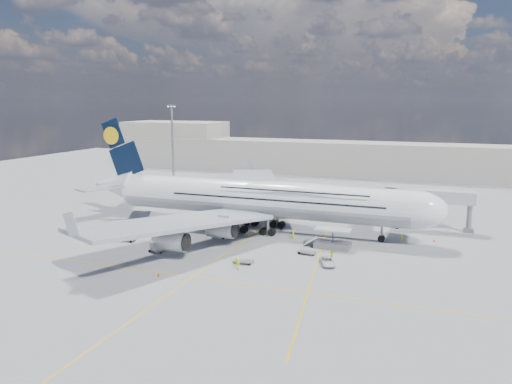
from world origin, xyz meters
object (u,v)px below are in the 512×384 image
(cone_wing_left_inner, at_px, (277,216))
(light_mast, at_px, (173,147))
(airliner, at_px, (260,198))
(service_van, at_px, (327,261))
(jet_bridge, at_px, (413,198))
(dolly_row_a, at_px, (127,239))
(cargo_loader, at_px, (332,241))
(dolly_nose_far, at_px, (243,261))
(cone_wing_right_outer, at_px, (158,274))
(catering_truck_inner, at_px, (259,206))
(cone_wing_right_inner, at_px, (185,243))
(cone_tail, at_px, (72,220))
(dolly_back, at_px, (156,226))
(crew_tug, at_px, (237,263))
(crew_nose, at_px, (402,237))
(dolly_row_b, at_px, (157,247))
(catering_truck_outer, at_px, (235,194))
(crew_loader, at_px, (332,255))
(dolly_nose_near, at_px, (307,252))
(baggage_tug, at_px, (220,234))
(dolly_row_c, at_px, (173,235))
(crew_van, at_px, (293,234))
(cone_nose, at_px, (434,240))

(cone_wing_left_inner, bearing_deg, light_mast, 151.10)
(airliner, distance_m, service_van, 25.61)
(jet_bridge, xyz_separation_m, dolly_row_a, (-50.92, -27.56, -6.48))
(cargo_loader, relative_size, dolly_nose_far, 2.47)
(cone_wing_right_outer, bearing_deg, dolly_nose_far, 45.37)
(catering_truck_inner, xyz_separation_m, cone_wing_right_inner, (-4.20, -29.84, -1.45))
(cone_tail, bearing_deg, dolly_row_a, -24.06)
(dolly_back, distance_m, crew_tug, 30.60)
(dolly_back, bearing_deg, crew_nose, -2.85)
(crew_tug, bearing_deg, cone_wing_right_outer, -129.31)
(jet_bridge, xyz_separation_m, dolly_row_b, (-41.84, -31.60, -5.87))
(catering_truck_outer, distance_m, cone_wing_left_inner, 21.47)
(crew_loader, relative_size, cone_tail, 2.66)
(dolly_row_b, distance_m, dolly_nose_far, 16.93)
(catering_truck_inner, distance_m, cone_wing_right_inner, 30.17)
(dolly_nose_near, height_order, cone_wing_right_outer, cone_wing_right_outer)
(dolly_row_b, bearing_deg, jet_bridge, 60.19)
(cargo_loader, distance_m, light_mast, 71.72)
(dolly_back, height_order, cone_wing_right_inner, dolly_back)
(crew_nose, bearing_deg, cone_wing_left_inner, 104.50)
(cone_wing_right_outer, bearing_deg, dolly_nose_near, 45.17)
(dolly_nose_near, height_order, cone_tail, cone_tail)
(dolly_back, xyz_separation_m, dolly_nose_near, (33.97, -5.43, -0.55))
(airliner, height_order, baggage_tug, airliner)
(dolly_row_b, xyz_separation_m, crew_loader, (30.29, 6.77, -0.14))
(dolly_row_a, distance_m, cone_wing_right_outer, 21.68)
(dolly_nose_far, relative_size, crew_tug, 1.72)
(jet_bridge, relative_size, cargo_loader, 2.20)
(dolly_back, distance_m, crew_nose, 49.82)
(dolly_row_c, relative_size, dolly_nose_far, 0.86)
(cargo_loader, distance_m, catering_truck_outer, 47.80)
(catering_truck_inner, relative_size, crew_van, 3.86)
(dolly_row_a, distance_m, cone_wing_right_inner, 11.62)
(cargo_loader, height_order, catering_truck_outer, catering_truck_outer)
(dolly_nose_near, height_order, baggage_tug, baggage_tug)
(jet_bridge, xyz_separation_m, dolly_row_c, (-44.18, -21.47, -6.55))
(cone_wing_right_inner, bearing_deg, dolly_row_c, 138.86)
(crew_loader, distance_m, crew_tug, 16.72)
(dolly_nose_far, xyz_separation_m, cone_wing_right_inner, (-14.55, 6.49, -0.09))
(dolly_row_a, bearing_deg, cargo_loader, 5.69)
(catering_truck_inner, distance_m, cone_nose, 41.65)
(dolly_nose_near, bearing_deg, cone_wing_right_outer, -121.30)
(cargo_loader, xyz_separation_m, dolly_row_b, (-28.85, -13.55, -0.27))
(crew_tug, distance_m, cone_wing_left_inner, 37.60)
(crew_tug, xyz_separation_m, cone_wing_right_inner, (-14.66, 9.44, -0.72))
(dolly_row_c, height_order, crew_nose, crew_nose)
(catering_truck_inner, relative_size, cone_tail, 10.52)
(dolly_row_b, xyz_separation_m, dolly_nose_far, (16.92, -0.47, -0.61))
(cargo_loader, relative_size, cone_wing_left_inner, 15.37)
(airliner, distance_m, dolly_row_c, 19.19)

